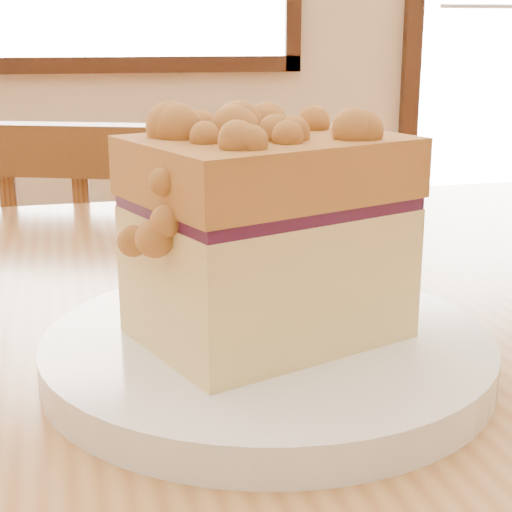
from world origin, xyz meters
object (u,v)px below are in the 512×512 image
at_px(cafe_table_main, 146,511).
at_px(plate, 268,352).
at_px(cake_slice, 265,227).
at_px(cafe_chair_main, 130,417).

relative_size(cafe_table_main, plate, 5.52).
distance_m(plate, cake_slice, 0.07).
relative_size(cafe_table_main, cake_slice, 8.37).
height_order(cafe_chair_main, plate, cafe_chair_main).
bearing_deg(cafe_table_main, cake_slice, -23.54).
bearing_deg(plate, cafe_table_main, 160.56).
relative_size(cafe_chair_main, cake_slice, 5.44).
bearing_deg(cafe_chair_main, cake_slice, 114.13).
distance_m(cafe_table_main, cake_slice, 0.18).
xyz_separation_m(cafe_chair_main, plate, (0.06, -0.59, 0.34)).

